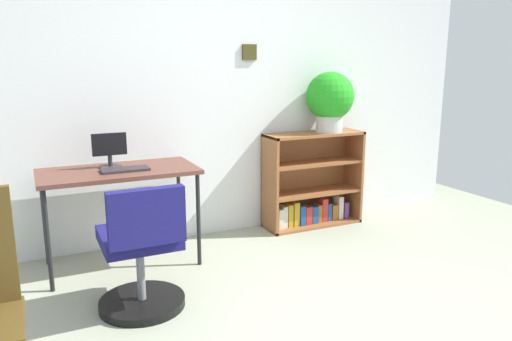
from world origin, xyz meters
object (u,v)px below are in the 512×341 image
at_px(keyboard, 125,170).
at_px(bookshelf_low, 310,185).
at_px(desk, 119,177).
at_px(office_chair, 142,257).
at_px(monitor, 110,150).
at_px(potted_plant_on_shelf, 330,99).

bearing_deg(keyboard, bookshelf_low, 9.57).
xyz_separation_m(desk, office_chair, (-0.02, -0.76, -0.32)).
distance_m(desk, bookshelf_low, 1.77).
xyz_separation_m(office_chair, bookshelf_low, (1.75, 0.98, 0.02)).
height_order(monitor, potted_plant_on_shelf, potted_plant_on_shelf).
bearing_deg(keyboard, potted_plant_on_shelf, 7.13).
xyz_separation_m(monitor, keyboard, (0.07, -0.15, -0.12)).
height_order(keyboard, potted_plant_on_shelf, potted_plant_on_shelf).
bearing_deg(office_chair, monitor, 91.32).
height_order(desk, bookshelf_low, bookshelf_low).
distance_m(keyboard, potted_plant_on_shelf, 1.91).
bearing_deg(potted_plant_on_shelf, desk, -175.02).
distance_m(monitor, potted_plant_on_shelf, 1.95).
height_order(monitor, bookshelf_low, monitor).
bearing_deg(keyboard, monitor, 116.04).
relative_size(monitor, bookshelf_low, 0.28).
bearing_deg(office_chair, desk, 88.58).
xyz_separation_m(desk, keyboard, (0.04, -0.07, 0.07)).
relative_size(desk, potted_plant_on_shelf, 2.05).
relative_size(keyboard, office_chair, 0.41).
relative_size(desk, office_chair, 1.36).
height_order(monitor, office_chair, monitor).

